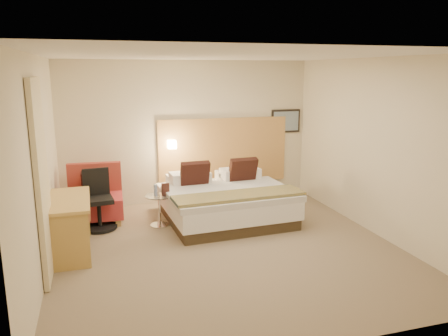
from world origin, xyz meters
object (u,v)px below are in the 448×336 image
object	(u,v)px
side_table	(159,209)
lounge_chair	(95,199)
desk	(70,210)
bed	(224,200)
desk_chair	(98,205)

from	to	relation	value
side_table	lounge_chair	bearing A→B (deg)	149.78
lounge_chair	desk	distance (m)	1.39
bed	lounge_chair	xyz separation A→B (m)	(-2.13, 0.55, 0.05)
side_table	desk_chair	size ratio (longest dim) A/B	0.59
lounge_chair	side_table	world-z (taller)	lounge_chair
desk_chair	side_table	bearing A→B (deg)	-9.56
lounge_chair	desk_chair	world-z (taller)	desk_chair
lounge_chair	side_table	size ratio (longest dim) A/B	1.69
desk	side_table	bearing A→B (deg)	29.18
bed	desk_chair	bearing A→B (deg)	176.51
desk	desk_chair	size ratio (longest dim) A/B	1.33
bed	side_table	size ratio (longest dim) A/B	3.78
lounge_chair	desk_chair	bearing A→B (deg)	-83.84
lounge_chair	desk	bearing A→B (deg)	-103.89
side_table	desk_chair	world-z (taller)	desk_chair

